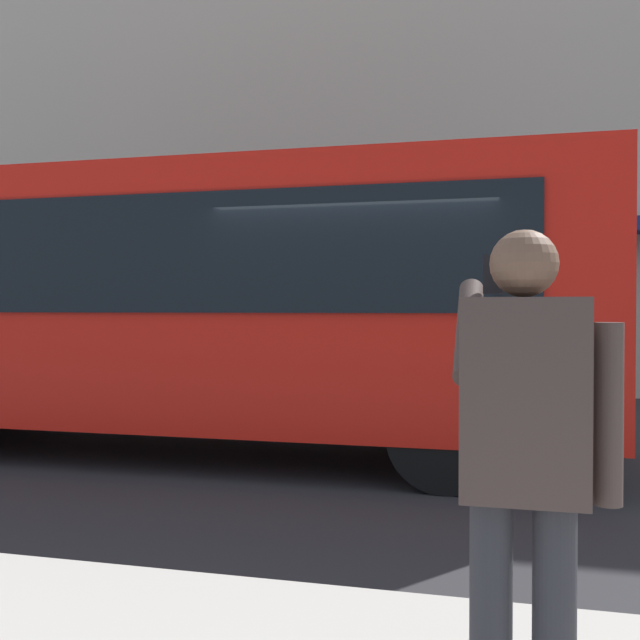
% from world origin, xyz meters
% --- Properties ---
extents(ground_plane, '(60.00, 60.00, 0.00)m').
position_xyz_m(ground_plane, '(0.00, 0.00, 0.00)').
color(ground_plane, '#2B2B2D').
extents(building_facade_far, '(28.00, 1.55, 12.00)m').
position_xyz_m(building_facade_far, '(-0.02, -6.80, 5.99)').
color(building_facade_far, beige).
rests_on(building_facade_far, ground_plane).
extents(red_bus, '(9.05, 2.54, 3.08)m').
position_xyz_m(red_bus, '(2.22, -0.21, 1.68)').
color(red_bus, red).
rests_on(red_bus, ground_plane).
extents(pedestrian_photographer, '(0.53, 0.52, 1.70)m').
position_xyz_m(pedestrian_photographer, '(-1.33, 4.69, 1.14)').
color(pedestrian_photographer, '#2D2D33').
rests_on(pedestrian_photographer, sidewalk_curb).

